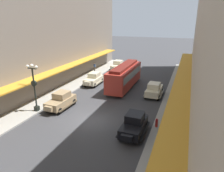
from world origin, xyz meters
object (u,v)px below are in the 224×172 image
Objects in this scene: parked_car_3 at (154,89)px; pedestrian_1 at (178,81)px; parked_car_2 at (118,65)px; streetcar at (125,75)px; pedestrian_2 at (95,67)px; fire_hydrant at (157,123)px; parked_car_1 at (61,100)px; pedestrian_3 at (183,105)px; pedestrian_0 at (185,98)px; parked_car_4 at (134,124)px; lamp_post_with_clock at (34,86)px; parked_car_0 at (94,79)px.

parked_car_3 reaches higher than pedestrian_1.
parked_car_2 is 11.30m from streetcar.
fire_hydrant is at bearing -50.01° from pedestrian_2.
streetcar reaches higher than pedestrian_1.
pedestrian_2 is (-8.15, 7.08, -0.89)m from streetcar.
parked_car_1 reaches higher than pedestrian_3.
parked_car_2 reaches higher than fire_hydrant.
parked_car_3 reaches higher than pedestrian_0.
parked_car_2 is 14.08m from pedestrian_1.
parked_car_4 is at bearing -55.99° from pedestrian_2.
lamp_post_with_clock reaches higher than parked_car_1.
parked_car_2 and parked_car_4 have the same top height.
pedestrian_0 is (3.84, -2.02, 0.05)m from parked_car_3.
parked_car_0 reaches higher than fire_hydrant.
parked_car_0 is 0.44× the size of streetcar.
parked_car_2 is at bearing 112.61° from parked_car_4.
parked_car_1 is 9.46m from parked_car_4.
lamp_post_with_clock reaches higher than pedestrian_3.
pedestrian_0 is at bearing -24.72° from streetcar.
pedestrian_1 is (12.24, 2.93, 0.05)m from parked_car_0.
streetcar reaches higher than pedestrian_2.
parked_car_1 is 0.83× the size of lamp_post_with_clock.
pedestrian_0 is (3.89, 7.91, 0.05)m from parked_car_4.
pedestrian_3 is at bearing -38.32° from pedestrian_2.
parked_car_2 is at bearing 88.41° from parked_car_0.
parked_car_3 is (9.25, -12.16, 0.00)m from parked_car_2.
lamp_post_with_clock is at bearing 176.77° from parked_car_4.
parked_car_2 is (-0.06, 19.66, 0.00)m from parked_car_1.
parked_car_1 is 1.01× the size of parked_car_4.
parked_car_2 is (0.29, 10.39, 0.00)m from parked_car_0.
streetcar is at bearing 64.16° from parked_car_1.
parked_car_1 is 2.62× the size of pedestrian_1.
parked_car_0 is at bearing -178.67° from streetcar.
streetcar is at bearing 144.44° from pedestrian_3.
parked_car_2 is 2.60× the size of pedestrian_1.
parked_car_4 is 0.44× the size of streetcar.
fire_hydrant is 13.03m from pedestrian_1.
pedestrian_3 reaches higher than pedestrian_0.
pedestrian_3 is at bearing -51.35° from parked_car_2.
parked_car_0 is 0.99× the size of parked_car_1.
pedestrian_1 is 0.98× the size of pedestrian_2.
lamp_post_with_clock is 16.73m from pedestrian_0.
parked_car_2 reaches higher than pedestrian_3.
fire_hydrant is 4.67m from pedestrian_3.
pedestrian_1 is (2.75, 14.63, 0.05)m from parked_car_4.
pedestrian_3 reaches higher than pedestrian_1.
fire_hydrant is (10.85, -0.77, -0.38)m from parked_car_1.
pedestrian_1 is (11.95, -7.45, 0.05)m from parked_car_2.
pedestrian_1 is at bearing 85.42° from fire_hydrant.
parked_car_1 is at bearing -89.83° from parked_car_2.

